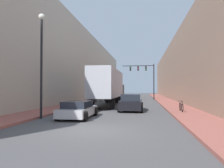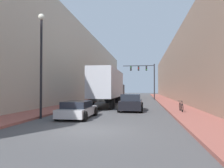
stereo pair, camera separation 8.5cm
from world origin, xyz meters
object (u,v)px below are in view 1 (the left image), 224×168
Objects in this scene: suv_car at (131,103)px; street_lamp at (41,52)px; sedan_car at (78,110)px; traffic_signal_gantry at (146,74)px; semi_truck at (109,86)px; parked_bicycle at (181,107)px.

suv_car is 9.36m from street_lamp.
sedan_car is 0.59× the size of street_lamp.
suv_car reaches higher than sedan_car.
traffic_signal_gantry is 0.93× the size of street_lamp.
street_lamp is (-5.82, -6.23, 3.86)m from suv_car.
semi_truck is 6.97m from suv_car.
traffic_signal_gantry reaches higher than sedan_car.
parked_bicycle is at bearing 25.84° from street_lamp.
sedan_car is 28.00m from traffic_signal_gantry.
street_lamp is at bearing -154.16° from parked_bicycle.
traffic_signal_gantry is 28.92m from street_lamp.
parked_bicycle is (7.70, 4.15, -0.05)m from sedan_car.
traffic_signal_gantry is at bearing 79.62° from sedan_car.
sedan_car is 0.63× the size of traffic_signal_gantry.
parked_bicycle is (10.09, 4.89, -4.08)m from street_lamp.
semi_truck reaches higher than sedan_car.
suv_car is at bearing 162.52° from parked_bicycle.
semi_truck is 10.57m from parked_bicycle.
suv_car is (3.43, 5.50, 0.17)m from sedan_car.
street_lamp reaches higher than suv_car.
sedan_car is (-0.38, -11.55, -1.80)m from semi_truck.
semi_truck is 7.48× the size of parked_bicycle.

